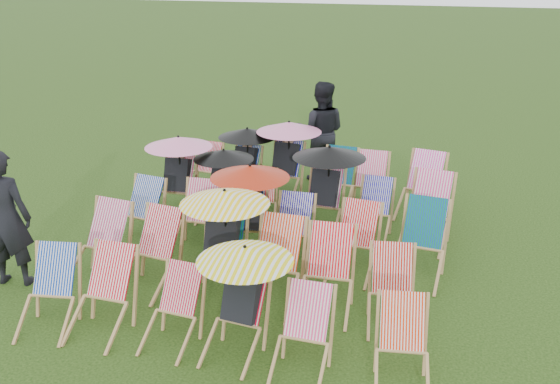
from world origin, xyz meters
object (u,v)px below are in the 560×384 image
(deckchair_29, at_px, (421,186))
(person_rear, at_px, (321,132))
(deckchair_0, at_px, (48,292))
(deckchair_5, at_px, (403,348))
(person_left, at_px, (5,218))

(deckchair_29, height_order, person_rear, person_rear)
(deckchair_0, bearing_deg, deckchair_5, -8.95)
(deckchair_5, height_order, deckchair_29, deckchair_29)
(person_rear, bearing_deg, deckchair_5, 103.71)
(deckchair_29, relative_size, person_rear, 0.54)
(person_left, relative_size, person_rear, 0.97)
(deckchair_0, xyz_separation_m, deckchair_5, (4.03, 0.07, -0.02))
(deckchair_29, bearing_deg, person_rear, 159.00)
(deckchair_29, height_order, person_left, person_left)
(deckchair_0, relative_size, deckchair_5, 1.07)
(deckchair_5, xyz_separation_m, person_rear, (-2.14, 5.80, 0.53))
(deckchair_0, bearing_deg, person_rear, 62.20)
(deckchair_5, height_order, person_left, person_left)
(deckchair_5, relative_size, deckchair_29, 0.83)
(deckchair_5, relative_size, person_rear, 0.45)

